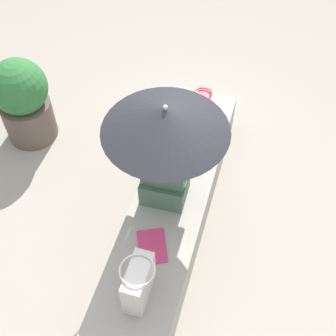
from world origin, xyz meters
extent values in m
plane|color=#9E9384|center=(0.00, 0.00, 0.00)|extent=(14.00, 14.00, 0.00)
cube|color=#A8A093|center=(0.00, 0.00, 0.20)|extent=(2.54, 0.56, 0.40)
cube|color=#47664C|center=(0.00, 0.05, 0.51)|extent=(0.29, 0.35, 0.22)
cube|color=#47664C|center=(0.00, 0.05, 0.86)|extent=(0.21, 0.33, 0.48)
sphere|color=#9E7051|center=(0.00, 0.05, 1.20)|extent=(0.20, 0.20, 0.20)
cylinder|color=#9E7051|center=(-0.01, 0.25, 0.89)|extent=(0.20, 0.08, 0.32)
cylinder|color=#9E7051|center=(0.01, -0.15, 0.89)|extent=(0.20, 0.08, 0.32)
cylinder|color=#B7B7BC|center=(-0.06, 0.03, 0.90)|extent=(0.02, 0.02, 0.99)
cone|color=black|center=(-0.06, 0.03, 1.30)|extent=(0.84, 0.84, 0.19)
sphere|color=#B7B7BC|center=(-0.06, 0.03, 1.41)|extent=(0.03, 0.03, 0.03)
cube|color=#B2333D|center=(0.94, -0.02, 0.53)|extent=(0.22, 0.11, 0.25)
torus|color=#B2333D|center=(0.94, -0.02, 0.67)|extent=(0.17, 0.17, 0.01)
cube|color=black|center=(0.48, 0.05, 0.55)|extent=(0.28, 0.16, 0.30)
torus|color=black|center=(0.48, 0.05, 0.72)|extent=(0.21, 0.21, 0.01)
cube|color=silver|center=(-0.83, -0.02, 0.58)|extent=(0.31, 0.13, 0.34)
torus|color=silver|center=(-0.83, -0.02, 0.76)|extent=(0.23, 0.23, 0.01)
cube|color=#D83866|center=(-0.46, 0.01, 0.41)|extent=(0.34, 0.30, 0.01)
cylinder|color=brown|center=(0.64, 1.61, 0.20)|extent=(0.48, 0.48, 0.40)
sphere|color=#2D6B33|center=(0.64, 1.61, 0.61)|extent=(0.52, 0.52, 0.52)
camera|label=1|loc=(-1.96, -0.54, 3.29)|focal=48.00mm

